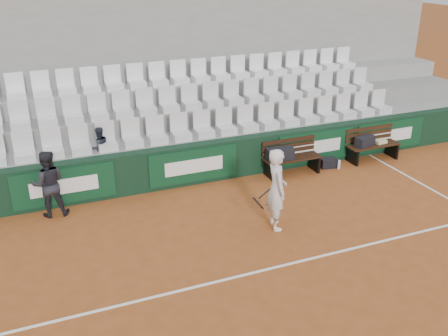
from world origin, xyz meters
The scene contains 21 objects.
ground centered at (0.00, 0.00, 0.00)m, with size 80.00×80.00×0.00m, color #994D22.
court_baseline centered at (0.00, 0.00, 0.00)m, with size 18.00×0.06×0.01m, color white.
back_barrier centered at (0.07, 3.99, 0.50)m, with size 18.00×0.34×1.00m.
grandstand_tier_front centered at (0.00, 4.62, 0.50)m, with size 18.00×0.95×1.00m, color gray.
grandstand_tier_mid centered at (0.00, 5.58, 0.72)m, with size 18.00×0.95×1.45m, color gray.
grandstand_tier_back centered at (0.00, 6.53, 0.95)m, with size 18.00×0.95×1.90m, color #969694.
grandstand_rear_wall centered at (0.00, 7.15, 2.20)m, with size 18.00×0.30×4.40m, color gray.
seat_row_front centered at (0.00, 4.45, 1.31)m, with size 11.90×0.44×0.63m, color silver.
seat_row_mid centered at (0.00, 5.40, 1.77)m, with size 11.90×0.44×0.63m, color silver.
seat_row_back centered at (0.00, 6.35, 2.21)m, with size 11.90×0.44×0.63m, color white.
bench_left centered at (2.35, 3.55, 0.23)m, with size 1.50×0.56×0.45m, color black.
bench_right centered at (4.84, 3.56, 0.23)m, with size 1.50×0.56×0.45m, color #331C0F.
sports_bag_left centered at (1.99, 3.57, 0.60)m, with size 0.69×0.29×0.29m, color black.
sports_bag_right centered at (4.55, 3.56, 0.58)m, with size 0.57×0.26×0.26m, color black.
towel centered at (5.07, 3.58, 0.49)m, with size 0.32×0.23×0.09m, color #D4CA89.
sports_bag_ground centered at (3.44, 3.55, 0.13)m, with size 0.42×0.25×0.25m, color black.
water_bottle_near centered at (1.78, 3.27, 0.11)m, with size 0.06×0.06×0.22m, color silver.
water_bottle_far centered at (3.64, 3.36, 0.12)m, with size 0.07×0.07×0.25m, color silver.
tennis_player centered at (0.70, 1.31, 0.86)m, with size 0.75×0.69×1.72m.
ball_kid centered at (-3.52, 3.58, 0.74)m, with size 0.72×0.56×1.47m, color black.
spectator_c centered at (-2.27, 4.50, 1.50)m, with size 0.48×0.38×1.00m, color #1F232E.
Camera 1 is at (-3.65, -6.64, 5.22)m, focal length 40.00 mm.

